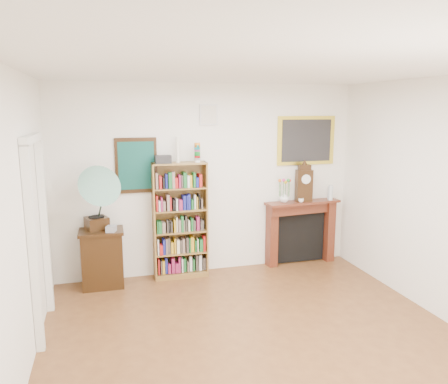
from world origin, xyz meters
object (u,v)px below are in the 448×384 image
bookshelf (180,214)px  bottle_left (331,193)px  cd_stack (111,229)px  mantel_clock (304,184)px  flower_vase (284,198)px  teacup (301,200)px  bottle_right (329,193)px  fireplace (300,227)px  side_cabinet (103,258)px  gramophone (95,195)px

bookshelf → bottle_left: bearing=1.1°
cd_stack → mantel_clock: (2.92, 0.21, 0.45)m
flower_vase → bottle_left: 0.77m
teacup → bottle_left: bottle_left is taller
bookshelf → bottle_right: size_ratio=9.72×
bottle_right → fireplace: bearing=175.4°
bookshelf → cd_stack: size_ratio=16.21×
bookshelf → teacup: (1.87, -0.05, 0.11)m
bookshelf → bottle_left: 2.40m
side_cabinet → fireplace: size_ratio=0.66×
cd_stack → flower_vase: (2.60, 0.22, 0.24)m
fireplace → bottle_right: bottle_right is taller
gramophone → cd_stack: bearing=-26.7°
bookshelf → side_cabinet: (-1.11, -0.08, -0.54)m
cd_stack → bottle_left: 3.38m
bookshelf → mantel_clock: bookshelf is taller
teacup → flower_vase: bearing=162.4°
side_cabinet → bottle_right: bearing=2.5°
fireplace → gramophone: gramophone is taller
bookshelf → fireplace: 1.97m
side_cabinet → fireplace: 3.05m
side_cabinet → flower_vase: size_ratio=5.51×
flower_vase → teacup: 0.26m
flower_vase → teacup: flower_vase is taller
gramophone → bottle_left: 3.56m
bookshelf → cd_stack: bearing=-167.2°
fireplace → bottle_left: 0.72m
teacup → mantel_clock: bearing=42.8°
flower_vase → bottle_left: size_ratio=0.61×
fireplace → mantel_clock: bearing=-86.6°
bookshelf → gramophone: size_ratio=2.14×
cd_stack → mantel_clock: mantel_clock is taller
mantel_clock → bottle_right: (0.46, 0.02, -0.18)m
gramophone → mantel_clock: 3.11m
bottle_left → mantel_clock: bearing=175.9°
teacup → bookshelf: bearing=178.3°
bottle_left → teacup: bearing=-176.0°
bookshelf → bottle_right: bookshelf is taller
cd_stack → flower_vase: size_ratio=0.82×
flower_vase → bottle_right: bearing=0.5°
mantel_clock → bookshelf: bearing=-174.7°
cd_stack → teacup: teacup is taller
mantel_clock → flower_vase: mantel_clock is taller
fireplace → side_cabinet: bearing=177.5°
fireplace → flower_vase: bearing=-177.1°
fireplace → gramophone: bearing=179.2°
side_cabinet → fireplace: fireplace is taller
mantel_clock → bottle_left: mantel_clock is taller
bookshelf → gramophone: 1.23m
bookshelf → teacup: bearing=-0.1°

